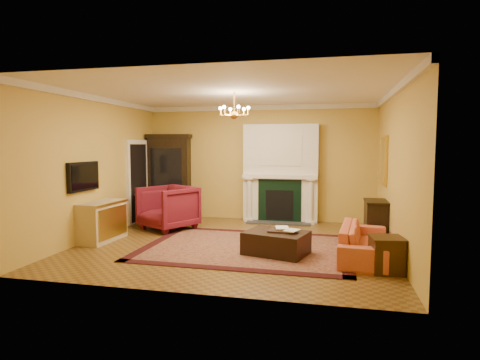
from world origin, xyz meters
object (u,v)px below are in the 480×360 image
(commode, at_px, (102,221))
(leather_ottoman, at_px, (276,243))
(end_table, at_px, (386,256))
(wingback_armchair, at_px, (168,206))
(pedestal_table, at_px, (144,206))
(china_cabinet, at_px, (170,178))
(console_table, at_px, (376,221))
(coral_sofa, at_px, (364,236))

(commode, xyz_separation_m, leather_ottoman, (3.65, -0.24, -0.19))
(commode, xyz_separation_m, end_table, (5.45, -0.88, -0.14))
(wingback_armchair, bearing_deg, pedestal_table, -179.08)
(china_cabinet, distance_m, wingback_armchair, 1.66)
(pedestal_table, xyz_separation_m, leather_ottoman, (3.62, -2.08, -0.22))
(end_table, height_order, console_table, console_table)
(end_table, xyz_separation_m, leather_ottoman, (-1.80, 0.64, -0.05))
(leather_ottoman, bearing_deg, china_cabinet, 152.70)
(china_cabinet, xyz_separation_m, wingback_armchair, (0.56, -1.47, -0.52))
(coral_sofa, height_order, console_table, console_table)
(coral_sofa, relative_size, end_table, 3.71)
(leather_ottoman, bearing_deg, console_table, 54.19)
(wingback_armchair, relative_size, leather_ottoman, 1.05)
(commode, xyz_separation_m, console_table, (5.51, 1.25, -0.00))
(pedestal_table, relative_size, commode, 0.69)
(china_cabinet, distance_m, end_table, 6.38)
(wingback_armchair, height_order, leather_ottoman, wingback_armchair)
(leather_ottoman, bearing_deg, commode, -168.19)
(console_table, relative_size, leather_ottoman, 0.76)
(console_table, bearing_deg, coral_sofa, -104.24)
(commode, height_order, leather_ottoman, commode)
(leather_ottoman, bearing_deg, end_table, -4.12)
(china_cabinet, relative_size, end_table, 4.07)
(china_cabinet, height_order, leather_ottoman, china_cabinet)
(coral_sofa, distance_m, end_table, 0.82)
(commode, height_order, console_table, commode)
(china_cabinet, height_order, console_table, china_cabinet)
(commode, bearing_deg, wingback_armchair, 60.25)
(end_table, bearing_deg, coral_sofa, 109.71)
(console_table, bearing_deg, china_cabinet, 162.47)
(coral_sofa, xyz_separation_m, leather_ottoman, (-1.53, -0.12, -0.17))
(coral_sofa, xyz_separation_m, end_table, (0.27, -0.77, -0.12))
(end_table, bearing_deg, china_cabinet, 144.00)
(wingback_armchair, xyz_separation_m, end_table, (4.56, -2.25, -0.30))
(pedestal_table, height_order, end_table, pedestal_table)
(china_cabinet, relative_size, coral_sofa, 1.10)
(wingback_armchair, xyz_separation_m, pedestal_table, (-0.86, 0.47, -0.12))
(console_table, bearing_deg, wingback_armchair, 178.11)
(coral_sofa, height_order, end_table, coral_sofa)
(coral_sofa, bearing_deg, commode, 94.40)
(end_table, xyz_separation_m, console_table, (0.06, 2.13, 0.14))
(pedestal_table, xyz_separation_m, coral_sofa, (5.15, -1.95, -0.05))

